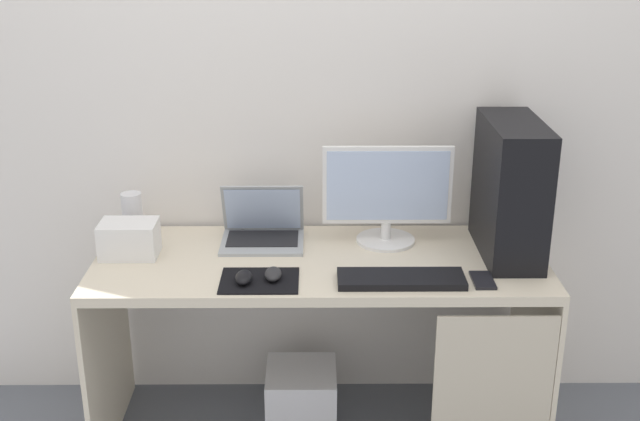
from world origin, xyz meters
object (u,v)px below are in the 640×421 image
(keyboard, at_px, (401,279))
(subwoofer, at_px, (301,400))
(mouse_right, at_px, (244,277))
(projector, at_px, (129,239))
(laptop, at_px, (263,230))
(monitor, at_px, (387,196))
(speaker, at_px, (133,216))
(cell_phone, at_px, (483,280))
(pc_tower, at_px, (510,189))
(mouse_left, at_px, (273,274))

(keyboard, distance_m, subwoofer, 0.73)
(mouse_right, bearing_deg, projector, 151.28)
(laptop, bearing_deg, subwoofer, -45.18)
(monitor, distance_m, speaker, 0.94)
(keyboard, xyz_separation_m, cell_phone, (0.27, 0.00, -0.01))
(laptop, bearing_deg, cell_phone, -25.11)
(keyboard, bearing_deg, monitor, 93.83)
(laptop, distance_m, cell_phone, 0.83)
(mouse_right, bearing_deg, pc_tower, 15.24)
(pc_tower, xyz_separation_m, monitor, (-0.42, 0.09, -0.06))
(laptop, xyz_separation_m, speaker, (-0.48, 0.03, 0.05))
(laptop, distance_m, projector, 0.48)
(pc_tower, height_order, speaker, pc_tower)
(mouse_left, bearing_deg, projector, 158.24)
(mouse_left, bearing_deg, mouse_right, -165.26)
(laptop, relative_size, subwoofer, 1.15)
(laptop, bearing_deg, projector, -164.74)
(pc_tower, bearing_deg, cell_phone, -117.79)
(keyboard, bearing_deg, speaker, 158.08)
(laptop, distance_m, mouse_right, 0.36)
(monitor, height_order, laptop, monitor)
(keyboard, distance_m, mouse_right, 0.52)
(projector, bearing_deg, laptop, 15.26)
(projector, relative_size, mouse_right, 2.08)
(keyboard, height_order, mouse_right, mouse_right)
(mouse_right, bearing_deg, subwoofer, 50.14)
(mouse_right, bearing_deg, cell_phone, 0.55)
(mouse_left, xyz_separation_m, mouse_right, (-0.10, -0.03, 0.00))
(monitor, xyz_separation_m, keyboard, (0.02, -0.34, -0.17))
(pc_tower, xyz_separation_m, mouse_right, (-0.92, -0.25, -0.22))
(speaker, xyz_separation_m, keyboard, (0.96, -0.39, -0.08))
(pc_tower, bearing_deg, speaker, 174.03)
(cell_phone, distance_m, subwoofer, 0.88)
(pc_tower, distance_m, mouse_right, 0.97)
(cell_phone, height_order, subwoofer, cell_phone)
(cell_phone, relative_size, subwoofer, 0.49)
(subwoofer, bearing_deg, mouse_right, -129.86)
(mouse_left, bearing_deg, speaker, 145.71)
(laptop, xyz_separation_m, projector, (-0.46, -0.13, 0.02))
(pc_tower, distance_m, subwoofer, 1.12)
(pc_tower, relative_size, subwoofer, 1.83)
(pc_tower, relative_size, mouse_right, 5.02)
(keyboard, relative_size, subwoofer, 1.60)
(cell_phone, bearing_deg, mouse_right, -179.45)
(mouse_left, distance_m, subwoofer, 0.66)
(projector, bearing_deg, mouse_right, -28.72)
(speaker, bearing_deg, monitor, -2.92)
(mouse_left, relative_size, cell_phone, 0.74)
(speaker, xyz_separation_m, projector, (0.02, -0.16, -0.03))
(projector, distance_m, subwoofer, 0.90)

